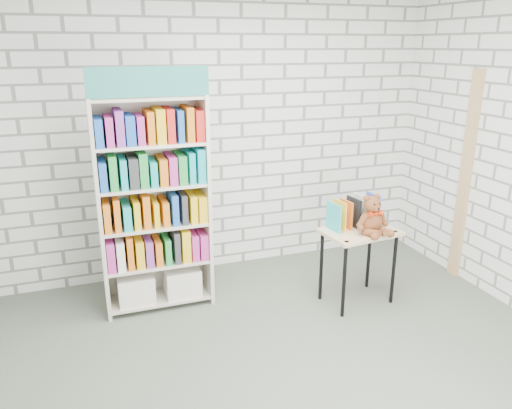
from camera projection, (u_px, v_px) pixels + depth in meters
name	position (u px, v px, depth m)	size (l,w,h in m)	color
ground	(297.00, 370.00, 3.72)	(4.50, 4.50, 0.00)	#4E5648
room_shell	(304.00, 132.00, 3.18)	(4.52, 4.02, 2.81)	silver
bookshelf	(154.00, 203.00, 4.38)	(0.96, 0.37, 2.15)	beige
display_table	(359.00, 240.00, 4.54)	(0.71, 0.54, 0.71)	tan
table_books	(353.00, 213.00, 4.56)	(0.48, 0.26, 0.27)	#2BB2BA
teddy_bear	(373.00, 218.00, 4.40)	(0.33, 0.31, 0.35)	brown
door_trim	(465.00, 178.00, 4.96)	(0.05, 0.12, 2.10)	tan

